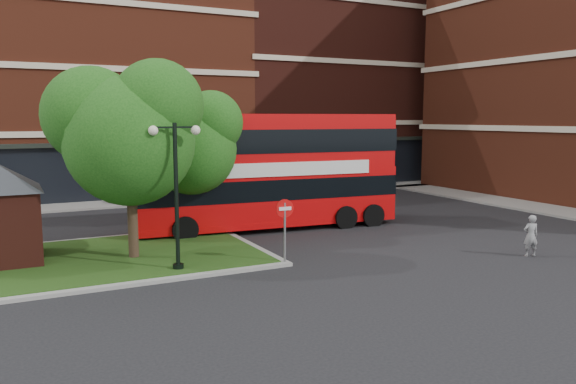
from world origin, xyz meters
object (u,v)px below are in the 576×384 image
woman (531,236)px  car_white (336,185)px  bus (267,163)px  car_silver (159,191)px

woman → car_white: size_ratio=0.39×
bus → car_silver: bearing=109.4°
car_silver → car_white: car_silver is taller
bus → car_white: 12.76m
bus → car_silver: (-2.64, 10.13, -2.31)m
car_white → car_silver: bearing=89.0°
bus → car_silver: 10.72m
woman → car_white: bearing=-78.2°
car_silver → car_white: bearing=-100.5°
bus → woman: (6.56, -9.37, -2.28)m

